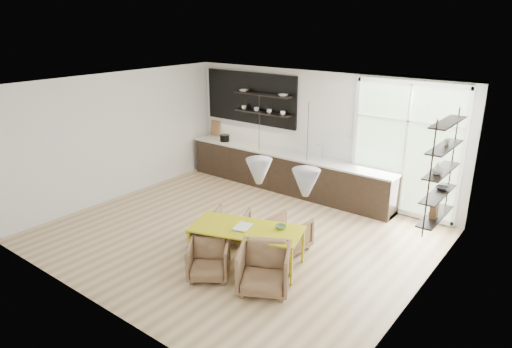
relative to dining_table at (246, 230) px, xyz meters
The scene contains 11 objects.
room 2.02m from the dining_table, 98.66° to the left, with size 7.02×6.01×2.91m.
kitchen_run 3.76m from the dining_table, 114.44° to the left, with size 5.54×0.69×2.75m.
right_shelving 3.30m from the dining_table, 37.30° to the left, with size 0.26×1.22×1.90m.
dining_table is the anchor object (origin of this frame).
armchair_back_left 1.03m from the dining_table, 146.90° to the left, with size 0.64×0.66×0.60m, color brown.
armchair_back_right 0.98m from the dining_table, 72.32° to the left, with size 0.67×0.69×0.63m, color brown.
armchair_front_left 0.80m from the dining_table, 108.83° to the right, with size 0.65×0.67×0.61m, color brown.
armchair_front_right 0.88m from the dining_table, 31.97° to the right, with size 0.78×0.80×0.73m, color brown.
wire_stool 1.05m from the dining_table, 164.51° to the right, with size 0.34×0.34×0.43m.
table_book 0.20m from the dining_table, 159.54° to the right, with size 0.25×0.33×0.03m, color white.
table_bowl 0.58m from the dining_table, 35.76° to the left, with size 0.18×0.18×0.06m, color #558755.
Camera 1 is at (5.23, -6.15, 4.05)m, focal length 32.00 mm.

